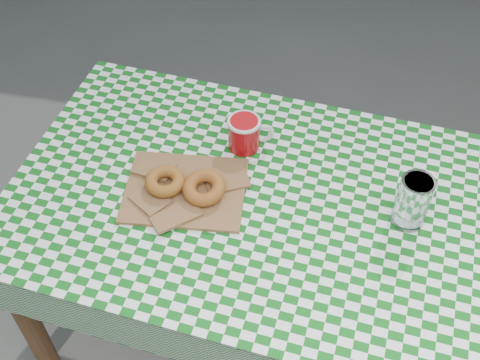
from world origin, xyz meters
name	(u,v)px	position (x,y,z in m)	size (l,w,h in m)	color
ground	(254,340)	(0.00, 0.00, 0.00)	(60.00, 60.00, 0.00)	#50514B
table	(244,279)	(-0.04, 0.00, 0.38)	(1.15, 0.77, 0.75)	brown
tablecloth	(244,197)	(-0.04, 0.00, 0.75)	(1.17, 0.79, 0.01)	#0E5C16
paper_bag	(185,189)	(-0.19, -0.02, 0.76)	(0.30, 0.24, 0.02)	brown
bagel_front	(165,181)	(-0.24, -0.02, 0.79)	(0.10, 0.10, 0.03)	olive
bagel_back	(204,188)	(-0.13, -0.02, 0.79)	(0.11, 0.11, 0.03)	#9F6120
coffee_mug	(244,134)	(-0.07, 0.17, 0.80)	(0.16, 0.16, 0.09)	#A90A10
drinking_glass	(413,202)	(0.36, 0.00, 0.83)	(0.08, 0.08, 0.14)	white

